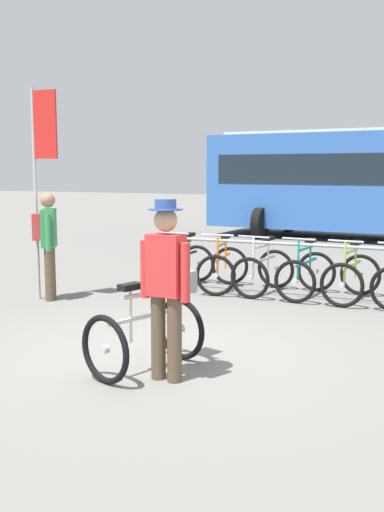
{
  "coord_description": "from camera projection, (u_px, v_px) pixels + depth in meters",
  "views": [
    {
      "loc": [
        2.82,
        -5.74,
        1.99
      ],
      "look_at": [
        0.02,
        0.65,
        1.0
      ],
      "focal_mm": 42.84,
      "sensor_mm": 36.0,
      "label": 1
    }
  ],
  "objects": [
    {
      "name": "person_with_featured_bike",
      "position": [
        166.0,
        282.0,
        5.69
      ],
      "size": [
        0.53,
        0.32,
        1.72
      ],
      "color": "brown",
      "rests_on": "ground"
    },
    {
      "name": "racked_bike_lime",
      "position": [
        352.0,
        277.0,
        9.27
      ],
      "size": [
        0.78,
        1.16,
        0.97
      ],
      "color": "black",
      "rests_on": "ground"
    },
    {
      "name": "racked_bike_orange",
      "position": [
        223.0,
        268.0,
        10.13
      ],
      "size": [
        0.8,
        1.18,
        0.97
      ],
      "color": "black",
      "rests_on": "ground"
    },
    {
      "name": "racked_bike_black",
      "position": [
        185.0,
        265.0,
        10.41
      ],
      "size": [
        0.69,
        1.1,
        0.97
      ],
      "color": "black",
      "rests_on": "ground"
    },
    {
      "name": "ground_plane",
      "position": [
        167.0,
        355.0,
        6.61
      ],
      "size": [
        80.0,
        80.0,
        0.0
      ],
      "primitive_type": "plane",
      "color": "slate"
    },
    {
      "name": "bike_rack_rail",
      "position": [
        288.0,
        254.0,
        9.45
      ],
      "size": [
        4.61,
        0.12,
        0.88
      ],
      "color": "#99999E",
      "rests_on": "ground"
    },
    {
      "name": "racked_bike_teal",
      "position": [
        306.0,
        274.0,
        9.55
      ],
      "size": [
        0.76,
        1.15,
        0.97
      ],
      "color": "black",
      "rests_on": "ground"
    },
    {
      "name": "racked_bike_white",
      "position": [
        263.0,
        271.0,
        9.84
      ],
      "size": [
        0.79,
        1.18,
        0.98
      ],
      "color": "black",
      "rests_on": "ground"
    },
    {
      "name": "pedestrian_with_backpack",
      "position": [
        48.0,
        239.0,
        9.3
      ],
      "size": [
        0.43,
        0.48,
        1.64
      ],
      "color": "brown",
      "rests_on": "ground"
    },
    {
      "name": "featured_bicycle",
      "position": [
        151.0,
        326.0,
        6.1
      ],
      "size": [
        0.98,
        1.26,
        0.97
      ],
      "color": "black",
      "rests_on": "ground"
    },
    {
      "name": "banner_flag",
      "position": [
        41.0,
        153.0,
        9.11
      ],
      "size": [
        0.45,
        0.05,
        3.2
      ],
      "color": "#B2B2B7",
      "rests_on": "ground"
    }
  ]
}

